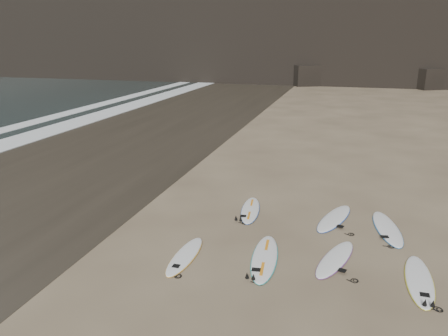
# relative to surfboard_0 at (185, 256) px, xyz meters

# --- Properties ---
(ground) EXTENTS (240.00, 240.00, 0.00)m
(ground) POSITION_rel_surfboard_0_xyz_m (4.35, 0.84, -0.04)
(ground) COLOR #897559
(ground) RESTS_ON ground
(wet_sand) EXTENTS (12.00, 200.00, 0.01)m
(wet_sand) POSITION_rel_surfboard_0_xyz_m (-8.65, 10.84, -0.04)
(wet_sand) COLOR #383026
(wet_sand) RESTS_ON ground
(foam_near) EXTENTS (2.20, 200.00, 0.05)m
(foam_near) POSITION_rel_surfboard_0_xyz_m (-14.15, 10.84, -0.02)
(foam_near) COLOR white
(foam_near) RESTS_ON ground
(surfboard_0) EXTENTS (0.56, 2.30, 0.08)m
(surfboard_0) POSITION_rel_surfboard_0_xyz_m (0.00, 0.00, 0.00)
(surfboard_0) COLOR white
(surfboard_0) RESTS_ON ground
(surfboard_1) EXTENTS (0.90, 2.76, 0.10)m
(surfboard_1) POSITION_rel_surfboard_0_xyz_m (2.09, 0.48, 0.01)
(surfboard_1) COLOR white
(surfboard_1) RESTS_ON ground
(surfboard_2) EXTENTS (1.25, 2.48, 0.09)m
(surfboard_2) POSITION_rel_surfboard_0_xyz_m (3.91, 0.95, 0.00)
(surfboard_2) COLOR white
(surfboard_2) RESTS_ON ground
(surfboard_3) EXTENTS (0.68, 2.58, 0.09)m
(surfboard_3) POSITION_rel_surfboard_0_xyz_m (5.92, 0.41, 0.00)
(surfboard_3) COLOR white
(surfboard_3) RESTS_ON ground
(surfboard_5) EXTENTS (0.90, 2.49, 0.09)m
(surfboard_5) POSITION_rel_surfboard_0_xyz_m (0.98, 3.68, 0.00)
(surfboard_5) COLOR white
(surfboard_5) RESTS_ON ground
(surfboard_6) EXTENTS (1.35, 2.69, 0.09)m
(surfboard_6) POSITION_rel_surfboard_0_xyz_m (3.77, 3.73, 0.01)
(surfboard_6) COLOR white
(surfboard_6) RESTS_ON ground
(surfboard_7) EXTENTS (1.08, 2.77, 0.10)m
(surfboard_7) POSITION_rel_surfboard_0_xyz_m (5.38, 3.37, 0.01)
(surfboard_7) COLOR white
(surfboard_7) RESTS_ON ground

